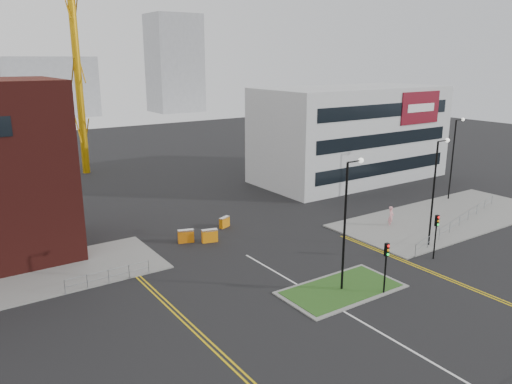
% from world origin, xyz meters
% --- Properties ---
extents(ground, '(200.00, 200.00, 0.00)m').
position_xyz_m(ground, '(0.00, 0.00, 0.00)').
color(ground, black).
rests_on(ground, ground).
extents(pavement_right, '(24.00, 10.00, 0.12)m').
position_xyz_m(pavement_right, '(22.00, 14.00, 0.06)').
color(pavement_right, slate).
rests_on(pavement_right, ground).
extents(island_kerb, '(8.60, 4.60, 0.08)m').
position_xyz_m(island_kerb, '(2.00, 8.00, 0.04)').
color(island_kerb, slate).
rests_on(island_kerb, ground).
extents(grass_island, '(8.00, 4.00, 0.12)m').
position_xyz_m(grass_island, '(2.00, 8.00, 0.06)').
color(grass_island, '#2A4D19').
rests_on(grass_island, ground).
extents(office_block, '(25.00, 12.20, 12.00)m').
position_xyz_m(office_block, '(26.01, 31.97, 6.00)').
color(office_block, silver).
rests_on(office_block, ground).
extents(streetlamp_island, '(1.46, 0.36, 9.18)m').
position_xyz_m(streetlamp_island, '(2.22, 8.00, 5.41)').
color(streetlamp_island, black).
rests_on(streetlamp_island, ground).
extents(streetlamp_right_near, '(1.46, 0.36, 9.18)m').
position_xyz_m(streetlamp_right_near, '(14.22, 10.00, 5.41)').
color(streetlamp_right_near, black).
rests_on(streetlamp_right_near, ground).
extents(streetlamp_right_far, '(1.46, 0.36, 9.18)m').
position_xyz_m(streetlamp_right_far, '(28.22, 18.00, 5.41)').
color(streetlamp_right_far, black).
rests_on(streetlamp_right_far, ground).
extents(traffic_light_island, '(0.28, 0.33, 3.65)m').
position_xyz_m(traffic_light_island, '(4.00, 5.98, 2.57)').
color(traffic_light_island, black).
rests_on(traffic_light_island, ground).
extents(traffic_light_right, '(0.28, 0.33, 3.65)m').
position_xyz_m(traffic_light_right, '(12.00, 7.98, 2.57)').
color(traffic_light_right, black).
rests_on(traffic_light_right, ground).
extents(railing_left, '(6.05, 0.05, 1.10)m').
position_xyz_m(railing_left, '(-11.00, 18.00, 0.74)').
color(railing_left, gray).
rests_on(railing_left, ground).
extents(railing_right, '(19.05, 5.05, 1.10)m').
position_xyz_m(railing_right, '(20.50, 11.50, 0.78)').
color(railing_right, gray).
rests_on(railing_right, ground).
extents(centre_line, '(0.15, 30.00, 0.01)m').
position_xyz_m(centre_line, '(0.00, 2.00, 0.01)').
color(centre_line, silver).
rests_on(centre_line, ground).
extents(yellow_left_a, '(0.12, 24.00, 0.01)m').
position_xyz_m(yellow_left_a, '(-9.00, 10.00, 0.01)').
color(yellow_left_a, gold).
rests_on(yellow_left_a, ground).
extents(yellow_left_b, '(0.12, 24.00, 0.01)m').
position_xyz_m(yellow_left_b, '(-8.70, 10.00, 0.01)').
color(yellow_left_b, gold).
rests_on(yellow_left_b, ground).
extents(yellow_right_a, '(0.12, 20.00, 0.01)m').
position_xyz_m(yellow_right_a, '(9.50, 6.00, 0.01)').
color(yellow_right_a, gold).
rests_on(yellow_right_a, ground).
extents(yellow_right_b, '(0.12, 20.00, 0.01)m').
position_xyz_m(yellow_right_b, '(9.80, 6.00, 0.01)').
color(yellow_right_b, gold).
rests_on(yellow_right_b, ground).
extents(skyline_b, '(24.00, 12.00, 16.00)m').
position_xyz_m(skyline_b, '(10.00, 130.00, 8.00)').
color(skyline_b, gray).
rests_on(skyline_b, ground).
extents(skyline_c, '(14.00, 12.00, 28.00)m').
position_xyz_m(skyline_c, '(45.00, 125.00, 14.00)').
color(skyline_c, gray).
rests_on(skyline_c, ground).
extents(pedestrian, '(0.86, 0.74, 1.98)m').
position_xyz_m(pedestrian, '(15.30, 15.33, 0.99)').
color(pedestrian, pink).
rests_on(pedestrian, ground).
extents(barrier_left, '(1.45, 0.78, 1.16)m').
position_xyz_m(barrier_left, '(-1.00, 21.32, 0.63)').
color(barrier_left, orange).
rests_on(barrier_left, ground).
extents(barrier_mid, '(1.45, 0.86, 1.16)m').
position_xyz_m(barrier_mid, '(-2.76, 22.40, 0.63)').
color(barrier_mid, '#C7640B').
rests_on(barrier_mid, ground).
extents(barrier_right, '(1.25, 0.84, 1.00)m').
position_xyz_m(barrier_right, '(2.08, 24.00, 0.54)').
color(barrier_right, orange).
rests_on(barrier_right, ground).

